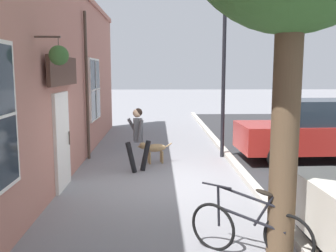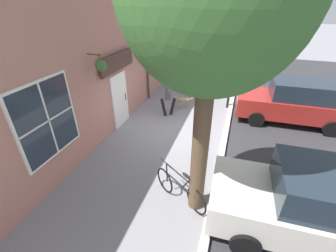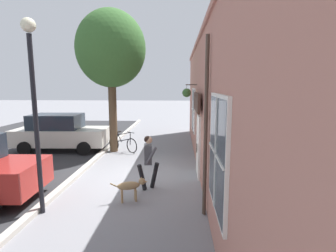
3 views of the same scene
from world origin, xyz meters
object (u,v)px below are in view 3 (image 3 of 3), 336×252
Objects in this scene: pedestrian_walking at (148,158)px; street_lamp at (33,89)px; parked_car_nearest_curb at (60,132)px; street_tree_by_curb at (110,51)px; leaning_bicycle at (123,144)px; dog_on_leash at (131,186)px.

street_lamp is (2.43, 1.62, 2.04)m from pedestrian_walking.
street_tree_by_curb is at bearing -179.53° from parked_car_nearest_curb.
street_lamp is (0.67, 6.08, 2.64)m from leaning_bicycle.
leaning_bicycle is at bearing 178.95° from parked_car_nearest_curb.
street_lamp reaches higher than dog_on_leash.
parked_car_nearest_curb is at bearing -69.24° from street_lamp.
parked_car_nearest_curb is at bearing -43.53° from pedestrian_walking.
leaning_bicycle is 6.66m from street_lamp.
leaning_bicycle is at bearing -75.45° from dog_on_leash.
leaning_bicycle is (-0.47, 0.08, -4.24)m from street_tree_by_curb.
parked_car_nearest_curb reaches higher than pedestrian_walking.
pedestrian_walking is 1.07× the size of leaning_bicycle.
parked_car_nearest_curb is at bearing -50.83° from dog_on_leash.
street_tree_by_curb is 4.22× the size of leaning_bicycle.
leaning_bicycle reaches higher than dog_on_leash.
dog_on_leash is at bearing 66.41° from pedestrian_walking.
parked_car_nearest_curb is at bearing -1.05° from leaning_bicycle.
parked_car_nearest_curb is (4.75, -4.51, -0.09)m from pedestrian_walking.
parked_car_nearest_curb is (3.00, -0.05, 0.50)m from leaning_bicycle.
parked_car_nearest_curb reaches higher than leaning_bicycle.
dog_on_leash is 0.15× the size of street_tree_by_curb.
street_tree_by_curb is 1.41× the size of street_lamp.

